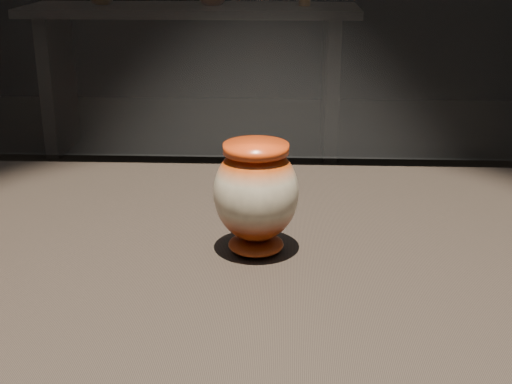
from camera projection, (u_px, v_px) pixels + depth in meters
main_vase at (256, 194)px, 0.95m from camera, size 0.14×0.14×0.15m
back_shelf at (192, 50)px, 4.35m from camera, size 2.00×0.60×0.90m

